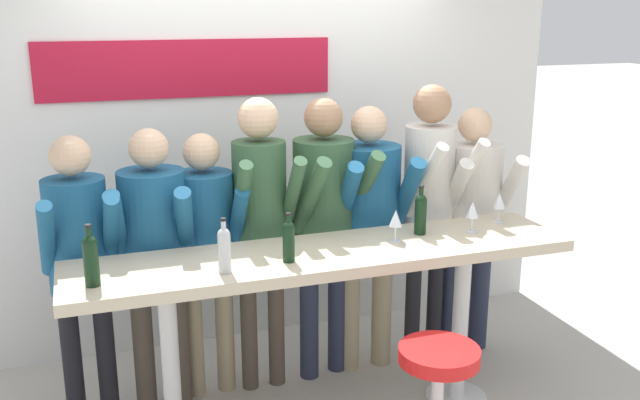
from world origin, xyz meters
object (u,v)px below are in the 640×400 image
at_px(person_center_right, 324,209).
at_px(wine_bottle_1, 421,212).
at_px(person_center, 260,211).
at_px(person_far_right, 429,191).
at_px(tasting_table, 325,278).
at_px(person_rightmost, 471,206).
at_px(wine_bottle_3, 224,248).
at_px(wine_glass_1, 473,211).
at_px(bar_stool, 437,395).
at_px(person_center_left, 205,238).
at_px(person_right, 368,212).
at_px(wine_bottle_2, 289,239).
at_px(person_left, 155,242).
at_px(person_far_left, 79,250).
at_px(wine_glass_0, 396,219).
at_px(wine_glass_2, 499,202).

relative_size(person_center_right, wine_bottle_1, 6.31).
xyz_separation_m(person_center, person_far_right, (1.09, 0.01, 0.02)).
bearing_deg(tasting_table, person_rightmost, 24.85).
xyz_separation_m(wine_bottle_3, wine_glass_1, (1.44, 0.16, 0.00)).
xyz_separation_m(person_center, person_center_right, (0.40, 0.03, -0.03)).
height_order(tasting_table, wine_bottle_1, wine_bottle_1).
height_order(bar_stool, person_center, person_center).
relative_size(person_center_left, person_right, 0.94).
xyz_separation_m(person_rightmost, wine_bottle_2, (-1.42, -0.65, 0.13)).
distance_m(person_left, person_center_left, 0.30).
distance_m(person_rightmost, wine_bottle_3, 1.89).
relative_size(person_far_left, person_center_left, 1.03).
distance_m(person_far_left, person_rightmost, 2.41).
height_order(wine_bottle_1, wine_glass_1, wine_bottle_1).
height_order(person_center_left, person_center_right, person_center_right).
height_order(person_rightmost, wine_bottle_3, person_rightmost).
height_order(bar_stool, wine_bottle_3, wine_bottle_3).
bearing_deg(bar_stool, wine_glass_0, 84.02).
height_order(tasting_table, wine_bottle_2, wine_bottle_2).
bearing_deg(tasting_table, person_center_right, 71.16).
bearing_deg(person_rightmost, person_left, -172.60).
height_order(person_center, wine_glass_0, person_center).
relative_size(person_right, wine_bottle_3, 6.20).
distance_m(person_left, person_rightmost, 2.02).
bearing_deg(wine_bottle_3, person_rightmost, 21.65).
bearing_deg(wine_glass_2, person_right, 147.10).
relative_size(person_far_left, person_rightmost, 0.99).
xyz_separation_m(person_far_left, person_right, (1.69, 0.07, 0.03)).
distance_m(person_center_left, wine_bottle_2, 0.74).
height_order(wine_bottle_1, wine_glass_2, wine_bottle_1).
distance_m(person_far_left, wine_glass_0, 1.69).
relative_size(person_center, person_center_right, 1.01).
height_order(person_center_right, wine_glass_2, person_center_right).
xyz_separation_m(bar_stool, person_rightmost, (0.86, 1.20, 0.53)).
bearing_deg(bar_stool, person_far_left, 143.79).
bearing_deg(wine_bottle_1, wine_glass_0, -158.19).
xyz_separation_m(person_center_left, wine_bottle_1, (1.12, -0.47, 0.18)).
bearing_deg(wine_bottle_2, wine_bottle_1, 12.70).
distance_m(person_far_left, person_left, 0.39).
bearing_deg(person_far_left, tasting_table, -25.72).
bearing_deg(person_right, wine_glass_0, -94.68).
bearing_deg(person_left, person_right, 12.04).
distance_m(person_right, wine_bottle_2, 0.96).
bearing_deg(wine_glass_2, person_left, 169.38).
xyz_separation_m(person_center, wine_bottle_1, (0.80, -0.44, 0.04)).
distance_m(person_far_right, wine_bottle_2, 1.27).
xyz_separation_m(person_center_left, person_center, (0.32, -0.04, 0.14)).
bearing_deg(wine_bottle_3, wine_bottle_1, 11.36).
distance_m(person_center_left, person_center_right, 0.72).
distance_m(person_far_left, person_right, 1.69).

